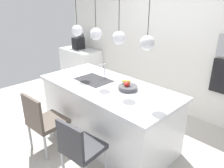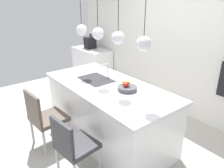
{
  "view_description": "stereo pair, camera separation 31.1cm",
  "coord_description": "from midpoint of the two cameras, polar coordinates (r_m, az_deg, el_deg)",
  "views": [
    {
      "loc": [
        2.16,
        -2.02,
        2.13
      ],
      "look_at": [
        0.1,
        0.0,
        0.96
      ],
      "focal_mm": 34.77,
      "sensor_mm": 36.0,
      "label": 1
    },
    {
      "loc": [
        2.37,
        -1.79,
        2.13
      ],
      "look_at": [
        0.1,
        0.0,
        0.96
      ],
      "focal_mm": 34.77,
      "sensor_mm": 36.0,
      "label": 2
    }
  ],
  "objects": [
    {
      "name": "floor",
      "position": [
        3.64,
        1.51,
        -13.67
      ],
      "size": [
        6.6,
        6.6,
        0.0
      ],
      "primitive_type": "plane",
      "color": "#BCB7AD",
      "rests_on": "ground"
    },
    {
      "name": "back_wall",
      "position": [
        4.3,
        19.16,
        9.74
      ],
      "size": [
        6.0,
        0.1,
        2.6
      ],
      "primitive_type": "cube",
      "color": "silver",
      "rests_on": "ground"
    },
    {
      "name": "kitchen_island",
      "position": [
        3.4,
        1.59,
        -7.41
      ],
      "size": [
        2.18,
        1.02,
        0.91
      ],
      "color": "white",
      "rests_on": "ground"
    },
    {
      "name": "sink_basin",
      "position": [
        3.43,
        -1.66,
        1.14
      ],
      "size": [
        0.56,
        0.4,
        0.02
      ],
      "primitive_type": "cube",
      "color": "#2D2D30",
      "rests_on": "kitchen_island"
    },
    {
      "name": "faucet",
      "position": [
        3.5,
        1.12,
        4.16
      ],
      "size": [
        0.02,
        0.17,
        0.22
      ],
      "color": "silver",
      "rests_on": "kitchen_island"
    },
    {
      "name": "fruit_bowl",
      "position": [
        3.03,
        6.89,
        -0.9
      ],
      "size": [
        0.28,
        0.27,
        0.15
      ],
      "color": "#4C4C51",
      "rests_on": "kitchen_island"
    },
    {
      "name": "side_counter",
      "position": [
        5.9,
        -3.78,
        5.22
      ],
      "size": [
        1.1,
        0.6,
        0.85
      ],
      "primitive_type": "cube",
      "color": "white",
      "rests_on": "ground"
    },
    {
      "name": "coffee_machine",
      "position": [
        5.8,
        -4.21,
        10.88
      ],
      "size": [
        0.2,
        0.35,
        0.38
      ],
      "color": "black",
      "rests_on": "side_counter"
    },
    {
      "name": "chair_near",
      "position": [
        3.31,
        -14.86,
        -8.27
      ],
      "size": [
        0.5,
        0.51,
        0.9
      ],
      "color": "brown",
      "rests_on": "ground"
    },
    {
      "name": "chair_middle",
      "position": [
        2.68,
        -6.89,
        -15.68
      ],
      "size": [
        0.48,
        0.48,
        0.87
      ],
      "color": "#333338",
      "rests_on": "ground"
    },
    {
      "name": "pendant_light_left",
      "position": [
        3.54,
        -5.44,
        13.97
      ],
      "size": [
        0.17,
        0.17,
        0.77
      ],
      "color": "silver"
    },
    {
      "name": "pendant_light_center_left",
      "position": [
        3.17,
        -0.86,
        13.14
      ],
      "size": [
        0.17,
        0.17,
        0.77
      ],
      "color": "silver"
    },
    {
      "name": "pendant_light_center_right",
      "position": [
        2.83,
        4.82,
        11.98
      ],
      "size": [
        0.17,
        0.17,
        0.77
      ],
      "color": "silver"
    },
    {
      "name": "pendant_light_right",
      "position": [
        2.53,
        11.89,
        10.38
      ],
      "size": [
        0.17,
        0.17,
        0.77
      ],
      "color": "silver"
    }
  ]
}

